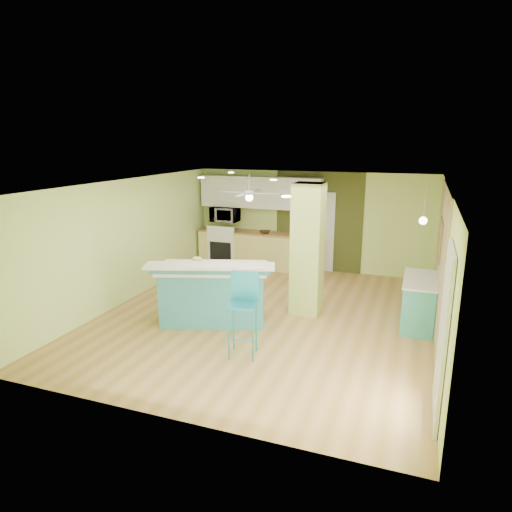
# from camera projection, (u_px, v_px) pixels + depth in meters

# --- Properties ---
(floor) EXTENTS (6.00, 7.00, 0.01)m
(floor) POSITION_uv_depth(u_px,v_px,m) (266.00, 317.00, 8.67)
(floor) COLOR #A37839
(floor) RESTS_ON ground
(ceiling) EXTENTS (6.00, 7.00, 0.01)m
(ceiling) POSITION_uv_depth(u_px,v_px,m) (267.00, 184.00, 8.05)
(ceiling) COLOR white
(ceiling) RESTS_ON wall_back
(wall_back) EXTENTS (6.00, 0.01, 2.50)m
(wall_back) POSITION_uv_depth(u_px,v_px,m) (311.00, 221.00, 11.55)
(wall_back) COLOR #D0E87C
(wall_back) RESTS_ON floor
(wall_front) EXTENTS (6.00, 0.01, 2.50)m
(wall_front) POSITION_uv_depth(u_px,v_px,m) (167.00, 323.00, 5.17)
(wall_front) COLOR #D0E87C
(wall_front) RESTS_ON floor
(wall_left) EXTENTS (0.01, 7.00, 2.50)m
(wall_left) POSITION_uv_depth(u_px,v_px,m) (128.00, 240.00, 9.36)
(wall_left) COLOR #D0E87C
(wall_left) RESTS_ON floor
(wall_right) EXTENTS (0.01, 7.00, 2.50)m
(wall_right) POSITION_uv_depth(u_px,v_px,m) (442.00, 268.00, 7.36)
(wall_right) COLOR #D0E87C
(wall_right) RESTS_ON floor
(wood_panel) EXTENTS (0.02, 3.40, 2.50)m
(wood_panel) POSITION_uv_depth(u_px,v_px,m) (440.00, 259.00, 7.91)
(wood_panel) COLOR #8F7C52
(wood_panel) RESTS_ON floor
(olive_accent) EXTENTS (2.20, 0.02, 2.50)m
(olive_accent) POSITION_uv_depth(u_px,v_px,m) (319.00, 222.00, 11.46)
(olive_accent) COLOR #42471C
(olive_accent) RESTS_ON floor
(interior_door) EXTENTS (0.82, 0.05, 2.00)m
(interior_door) POSITION_uv_depth(u_px,v_px,m) (318.00, 232.00, 11.50)
(interior_door) COLOR silver
(interior_door) RESTS_ON floor
(french_door) EXTENTS (0.04, 1.08, 2.10)m
(french_door) POSITION_uv_depth(u_px,v_px,m) (443.00, 335.00, 5.33)
(french_door) COLOR silver
(french_door) RESTS_ON floor
(column) EXTENTS (0.55, 0.55, 2.50)m
(column) POSITION_uv_depth(u_px,v_px,m) (308.00, 249.00, 8.60)
(column) COLOR #ACBF58
(column) RESTS_ON floor
(kitchen_run) EXTENTS (3.25, 0.63, 0.94)m
(kitchen_run) POSITION_uv_depth(u_px,v_px,m) (259.00, 250.00, 11.90)
(kitchen_run) COLOR #E3D677
(kitchen_run) RESTS_ON floor
(stove) EXTENTS (0.76, 0.66, 1.08)m
(stove) POSITION_uv_depth(u_px,v_px,m) (225.00, 247.00, 12.21)
(stove) COLOR white
(stove) RESTS_ON floor
(upper_cabinets) EXTENTS (3.20, 0.34, 0.80)m
(upper_cabinets) POSITION_uv_depth(u_px,v_px,m) (260.00, 192.00, 11.64)
(upper_cabinets) COLOR white
(upper_cabinets) RESTS_ON wall_back
(microwave) EXTENTS (0.70, 0.48, 0.39)m
(microwave) POSITION_uv_depth(u_px,v_px,m) (225.00, 214.00, 11.99)
(microwave) COLOR silver
(microwave) RESTS_ON wall_back
(ceiling_fan) EXTENTS (1.41, 1.41, 0.61)m
(ceiling_fan) POSITION_uv_depth(u_px,v_px,m) (249.00, 193.00, 10.34)
(ceiling_fan) COLOR silver
(ceiling_fan) RESTS_ON ceiling
(pendant_lamp) EXTENTS (0.14, 0.14, 0.69)m
(pendant_lamp) POSITION_uv_depth(u_px,v_px,m) (423.00, 220.00, 8.00)
(pendant_lamp) COLOR silver
(pendant_lamp) RESTS_ON ceiling
(wall_decor) EXTENTS (0.03, 0.90, 0.70)m
(wall_decor) POSITION_uv_depth(u_px,v_px,m) (440.00, 240.00, 8.02)
(wall_decor) COLOR brown
(wall_decor) RESTS_ON wood_panel
(peninsula) EXTENTS (2.35, 1.77, 1.19)m
(peninsula) POSITION_uv_depth(u_px,v_px,m) (214.00, 292.00, 8.34)
(peninsula) COLOR teal
(peninsula) RESTS_ON floor
(bar_stool) EXTENTS (0.51, 0.51, 1.31)m
(bar_stool) POSITION_uv_depth(u_px,v_px,m) (244.00, 300.00, 6.97)
(bar_stool) COLOR teal
(bar_stool) RESTS_ON floor
(side_counter) EXTENTS (0.58, 1.36, 0.88)m
(side_counter) POSITION_uv_depth(u_px,v_px,m) (419.00, 302.00, 8.18)
(side_counter) COLOR teal
(side_counter) RESTS_ON floor
(fruit_bowl) EXTENTS (0.28, 0.28, 0.07)m
(fruit_bowl) POSITION_uv_depth(u_px,v_px,m) (265.00, 232.00, 11.62)
(fruit_bowl) COLOR #3A2817
(fruit_bowl) RESTS_ON kitchen_run
(canister) EXTENTS (0.16, 0.16, 0.17)m
(canister) POSITION_uv_depth(u_px,v_px,m) (197.00, 262.00, 8.23)
(canister) COLOR gold
(canister) RESTS_ON peninsula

